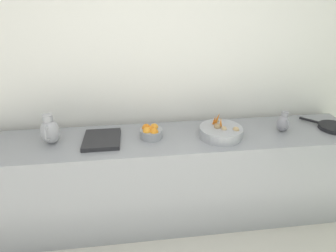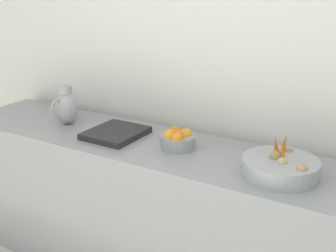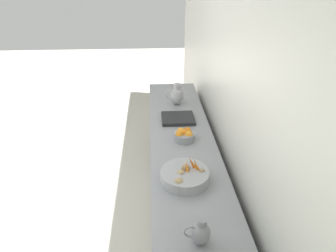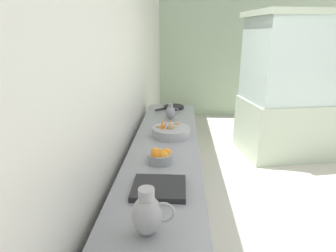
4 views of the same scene
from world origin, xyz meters
TOP-DOWN VIEW (x-y plane):
  - tile_wall_left at (-1.95, 0.53)m, footprint 0.10×7.82m
  - prep_counter at (-1.54, 0.03)m, footprint 0.61×3.37m
  - vegetable_colander at (-1.49, 0.46)m, footprint 0.37×0.37m
  - orange_bowl at (-1.55, -0.14)m, footprint 0.19×0.19m
  - metal_pitcher_tall at (-1.55, -0.96)m, footprint 0.21×0.15m
  - counter_sink_basin at (-1.53, -0.55)m, footprint 0.34×0.30m

SIDE VIEW (x-z plane):
  - prep_counter at x=-1.54m, z-range 0.00..0.89m
  - counter_sink_basin at x=-1.53m, z-range 0.89..0.92m
  - vegetable_colander at x=-1.49m, z-range 0.83..1.03m
  - orange_bowl at x=-1.55m, z-range 0.88..0.99m
  - metal_pitcher_tall at x=-1.55m, z-range 0.87..1.13m
  - tile_wall_left at x=-1.95m, z-range 0.00..3.00m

